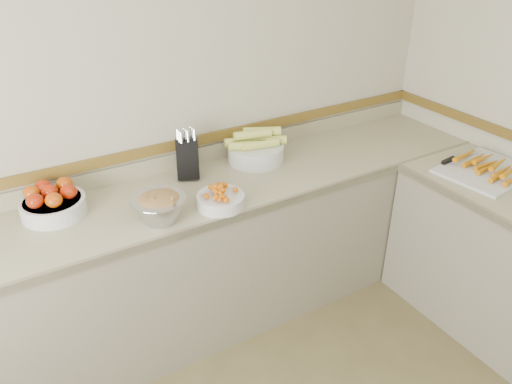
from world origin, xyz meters
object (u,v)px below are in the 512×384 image
cherry_tomato_bowl (220,198)px  cutting_board (487,169)px  tomato_bowl (52,202)px  knife_block (188,157)px  corn_bowl (256,149)px  rhubarb_bowl (159,206)px

cherry_tomato_bowl → cutting_board: cherry_tomato_bowl is taller
tomato_bowl → cutting_board: 2.41m
knife_block → tomato_bowl: 0.75m
knife_block → tomato_bowl: knife_block is taller
corn_bowl → cherry_tomato_bowl: bearing=-139.3°
rhubarb_bowl → cutting_board: bearing=-14.8°
cherry_tomato_bowl → cutting_board: (1.51, -0.45, -0.02)m
tomato_bowl → rhubarb_bowl: tomato_bowl is taller
knife_block → cutting_board: bearing=-29.0°
cherry_tomato_bowl → rhubarb_bowl: size_ratio=0.92×
tomato_bowl → rhubarb_bowl: (0.44, -0.33, 0.01)m
corn_bowl → cutting_board: (1.08, -0.83, -0.06)m
cherry_tomato_bowl → cutting_board: bearing=-16.7°
tomato_bowl → cutting_board: bearing=-19.7°
rhubarb_bowl → cutting_board: size_ratio=0.47×
tomato_bowl → rhubarb_bowl: size_ratio=1.18×
corn_bowl → cutting_board: 1.36m
knife_block → corn_bowl: bearing=-1.8°
tomato_bowl → rhubarb_bowl: bearing=-37.0°
cutting_board → rhubarb_bowl: bearing=165.2°
knife_block → cherry_tomato_bowl: 0.39m
tomato_bowl → cherry_tomato_bowl: (0.75, -0.36, -0.02)m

